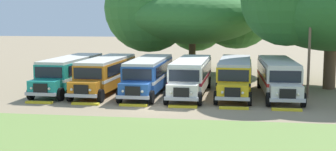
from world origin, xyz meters
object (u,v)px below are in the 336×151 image
broad_shade_tree (192,13)px  parked_bus_slot_3 (191,75)px  parked_bus_slot_1 (106,73)px  secondary_tree (324,8)px  parked_bus_slot_5 (278,76)px  parked_bus_slot_2 (149,74)px  parked_bus_slot_0 (71,72)px  utility_pole (309,45)px  parked_bus_slot_4 (235,75)px

broad_shade_tree → parked_bus_slot_3: bearing=-84.8°
parked_bus_slot_1 → secondary_tree: size_ratio=0.78×
parked_bus_slot_5 → secondary_tree: (4.12, 4.34, 5.47)m
parked_bus_slot_1 → parked_bus_slot_2: size_ratio=1.00×
parked_bus_slot_3 → secondary_tree: 13.25m
parked_bus_slot_1 → broad_shade_tree: size_ratio=0.58×
parked_bus_slot_2 → secondary_tree: 16.29m
parked_bus_slot_1 → broad_shade_tree: (5.92, 13.94, 5.10)m
broad_shade_tree → parked_bus_slot_1: bearing=-113.0°
parked_bus_slot_5 → broad_shade_tree: broad_shade_tree is taller
parked_bus_slot_5 → broad_shade_tree: bearing=-150.4°
parked_bus_slot_0 → parked_bus_slot_2: (6.85, -0.30, 0.00)m
parked_bus_slot_2 → secondary_tree: size_ratio=0.78×
parked_bus_slot_5 → utility_pole: bearing=62.4°
parked_bus_slot_2 → parked_bus_slot_1: bearing=-91.4°
utility_pole → parked_bus_slot_4: bearing=168.4°
parked_bus_slot_2 → parked_bus_slot_3: 3.53m
broad_shade_tree → parked_bus_slot_4: bearing=-70.4°
parked_bus_slot_1 → secondary_tree: 19.62m
parked_bus_slot_4 → parked_bus_slot_0: bearing=-87.7°
parked_bus_slot_3 → parked_bus_slot_5: same height
parked_bus_slot_2 → secondary_tree: (14.59, 4.76, 5.47)m
parked_bus_slot_3 → parked_bus_slot_5: (6.94, 0.50, 0.00)m
parked_bus_slot_1 → parked_bus_slot_3: size_ratio=1.00×
parked_bus_slot_4 → parked_bus_slot_5: bearing=90.1°
parked_bus_slot_2 → parked_bus_slot_5: same height
parked_bus_slot_4 → secondary_tree: bearing=121.0°
parked_bus_slot_5 → utility_pole: size_ratio=1.42×
parked_bus_slot_4 → broad_shade_tree: (-4.82, 13.57, 5.10)m
broad_shade_tree → secondary_tree: (12.35, -9.31, 0.37)m
broad_shade_tree → utility_pole: 18.22m
parked_bus_slot_2 → broad_shade_tree: (2.24, 14.06, 5.10)m
parked_bus_slot_5 → utility_pole: 3.49m
parked_bus_slot_0 → parked_bus_slot_1: (3.17, -0.18, 0.00)m
parked_bus_slot_2 → parked_bus_slot_4: same height
parked_bus_slot_4 → broad_shade_tree: size_ratio=0.58×
parked_bus_slot_0 → parked_bus_slot_4: (13.91, 0.20, 0.00)m
parked_bus_slot_2 → secondary_tree: secondary_tree is taller
parked_bus_slot_1 → parked_bus_slot_4: (10.74, 0.37, 0.00)m
parked_bus_slot_1 → secondary_tree: (18.27, 4.64, 5.47)m
parked_bus_slot_5 → secondary_tree: secondary_tree is taller
parked_bus_slot_3 → secondary_tree: (11.06, 4.84, 5.47)m
parked_bus_slot_0 → parked_bus_slot_4: bearing=92.7°
parked_bus_slot_0 → parked_bus_slot_2: bearing=89.4°
parked_bus_slot_0 → parked_bus_slot_3: size_ratio=1.00×
secondary_tree → parked_bus_slot_5: bearing=-133.5°
utility_pole → parked_bus_slot_2: bearing=177.0°
parked_bus_slot_2 → utility_pole: utility_pole is taller
parked_bus_slot_4 → secondary_tree: 10.23m
parked_bus_slot_3 → parked_bus_slot_2: bearing=-90.2°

